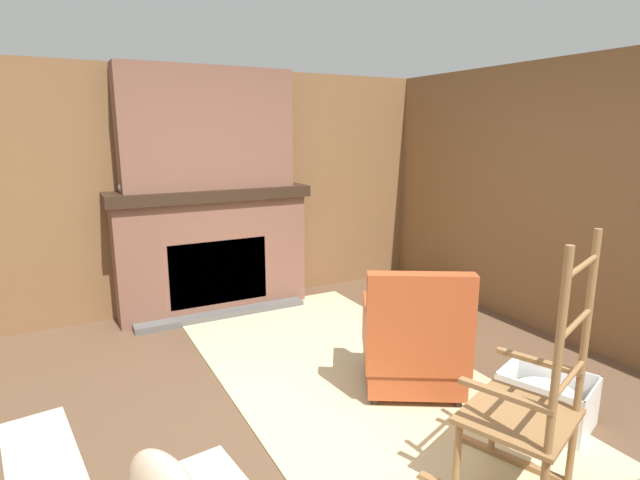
{
  "coord_description": "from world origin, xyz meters",
  "views": [
    {
      "loc": [
        2.51,
        -1.33,
        1.8
      ],
      "look_at": [
        -1.11,
        0.59,
        0.9
      ],
      "focal_mm": 28.0,
      "sensor_mm": 36.0,
      "label": 1
    }
  ],
  "objects_px": {
    "firewood_stack": "(404,289)",
    "oil_lamp_vase": "(124,182)",
    "armchair": "(414,345)",
    "storage_case": "(263,179)",
    "rocking_chair": "(528,417)",
    "laundry_basket": "(546,399)"
  },
  "relations": [
    {
      "from": "firewood_stack",
      "to": "oil_lamp_vase",
      "type": "distance_m",
      "value": 3.03
    },
    {
      "from": "armchair",
      "to": "oil_lamp_vase",
      "type": "xyz_separation_m",
      "value": [
        -2.31,
        -1.53,
        1.0
      ]
    },
    {
      "from": "oil_lamp_vase",
      "to": "storage_case",
      "type": "xyz_separation_m",
      "value": [
        0.0,
        1.35,
        -0.04
      ]
    },
    {
      "from": "rocking_chair",
      "to": "storage_case",
      "type": "distance_m",
      "value": 3.51
    },
    {
      "from": "armchair",
      "to": "laundry_basket",
      "type": "relative_size",
      "value": 1.48
    },
    {
      "from": "rocking_chair",
      "to": "storage_case",
      "type": "bearing_deg",
      "value": -20.67
    },
    {
      "from": "armchair",
      "to": "firewood_stack",
      "type": "bearing_deg",
      "value": -4.91
    },
    {
      "from": "rocking_chair",
      "to": "firewood_stack",
      "type": "bearing_deg",
      "value": -46.9
    },
    {
      "from": "armchair",
      "to": "oil_lamp_vase",
      "type": "bearing_deg",
      "value": 64.18
    },
    {
      "from": "armchair",
      "to": "oil_lamp_vase",
      "type": "relative_size",
      "value": 3.34
    },
    {
      "from": "rocking_chair",
      "to": "oil_lamp_vase",
      "type": "bearing_deg",
      "value": 0.92
    },
    {
      "from": "rocking_chair",
      "to": "storage_case",
      "type": "height_order",
      "value": "storage_case"
    },
    {
      "from": "firewood_stack",
      "to": "storage_case",
      "type": "bearing_deg",
      "value": -117.46
    },
    {
      "from": "laundry_basket",
      "to": "storage_case",
      "type": "bearing_deg",
      "value": -167.49
    },
    {
      "from": "oil_lamp_vase",
      "to": "storage_case",
      "type": "relative_size",
      "value": 1.02
    },
    {
      "from": "storage_case",
      "to": "firewood_stack",
      "type": "bearing_deg",
      "value": 62.54
    },
    {
      "from": "laundry_basket",
      "to": "firewood_stack",
      "type": "bearing_deg",
      "value": 164.01
    },
    {
      "from": "laundry_basket",
      "to": "storage_case",
      "type": "relative_size",
      "value": 2.3
    },
    {
      "from": "armchair",
      "to": "laundry_basket",
      "type": "distance_m",
      "value": 0.88
    },
    {
      "from": "firewood_stack",
      "to": "laundry_basket",
      "type": "bearing_deg",
      "value": -15.99
    },
    {
      "from": "firewood_stack",
      "to": "oil_lamp_vase",
      "type": "relative_size",
      "value": 1.71
    },
    {
      "from": "storage_case",
      "to": "laundry_basket",
      "type": "bearing_deg",
      "value": 12.51
    }
  ]
}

